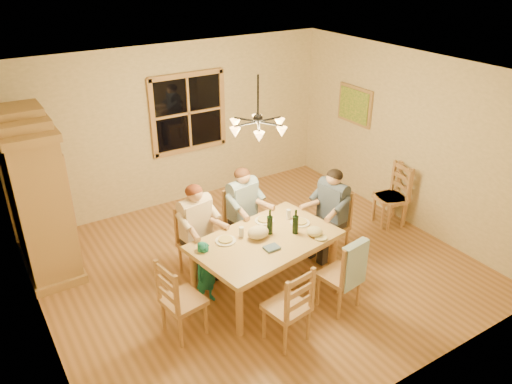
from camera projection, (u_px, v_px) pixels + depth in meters
floor at (258, 267)px, 6.98m from camera, size 5.50×5.50×0.00m
ceiling at (258, 75)px, 5.78m from camera, size 5.50×5.00×0.02m
wall_back at (177, 126)px, 8.27m from camera, size 5.50×0.02×2.70m
wall_left at (30, 241)px, 5.07m from camera, size 0.02×5.00×2.70m
wall_right at (408, 140)px, 7.69m from camera, size 0.02×5.00×2.70m
window at (188, 113)px, 8.25m from camera, size 1.30×0.06×1.30m
painting at (355, 105)px, 8.47m from camera, size 0.06×0.78×0.64m
chandelier at (258, 126)px, 6.06m from camera, size 0.77×0.68×0.71m
armoire at (38, 198)px, 6.57m from camera, size 0.66×1.40×2.30m
dining_table at (265, 246)px, 6.26m from camera, size 1.95×1.37×0.76m
chair_far_left at (198, 254)px, 6.73m from camera, size 0.50×0.48×0.99m
chair_far_right at (244, 234)px, 7.20m from camera, size 0.50×0.48×0.99m
chair_near_left at (286, 318)px, 5.59m from camera, size 0.50×0.48×0.99m
chair_near_right at (339, 285)px, 6.12m from camera, size 0.50×0.48×0.99m
chair_end_left at (184, 311)px, 5.68m from camera, size 0.48×0.50×0.99m
chair_end_right at (329, 236)px, 7.16m from camera, size 0.48×0.50×0.99m
adult_woman at (196, 220)px, 6.49m from camera, size 0.44×0.47×0.87m
adult_plaid_man at (243, 201)px, 6.96m from camera, size 0.44×0.47×0.87m
adult_slate_man at (332, 202)px, 6.92m from camera, size 0.47×0.44×0.87m
towel at (354, 265)px, 5.81m from camera, size 0.39×0.16×0.58m
wine_bottle_a at (270, 222)px, 6.26m from camera, size 0.08×0.08×0.33m
wine_bottle_b at (296, 222)px, 6.27m from camera, size 0.08×0.08×0.33m
plate_woman at (226, 241)px, 6.16m from camera, size 0.26×0.26×0.02m
plate_plaid at (264, 221)px, 6.61m from camera, size 0.26×0.26×0.02m
plate_slate at (300, 223)px, 6.56m from camera, size 0.26×0.26×0.02m
wine_glass_a at (241, 232)px, 6.23m from camera, size 0.06×0.06×0.14m
wine_glass_b at (288, 214)px, 6.64m from camera, size 0.06×0.06×0.14m
cap at (315, 231)px, 6.27m from camera, size 0.20×0.20×0.11m
napkin at (272, 248)px, 6.00m from camera, size 0.20×0.17×0.03m
cloth_bundle at (258, 232)px, 6.21m from camera, size 0.28×0.22×0.15m
child at (206, 273)px, 6.12m from camera, size 0.36×0.29×0.87m
chair_spare_front at (390, 206)px, 7.96m from camera, size 0.44×0.46×0.99m
chair_spare_back at (389, 206)px, 7.97m from camera, size 0.56×0.57×0.99m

